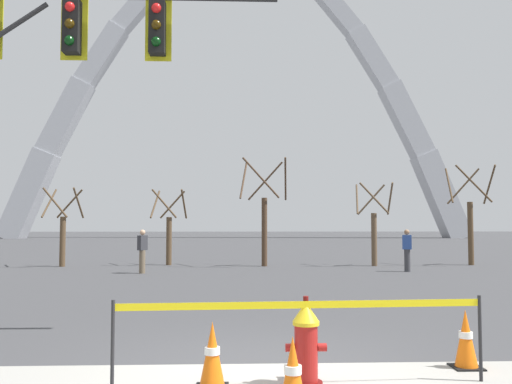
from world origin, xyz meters
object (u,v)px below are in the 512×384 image
traffic_cone_mid_sidewalk (293,376)px  pedestrian_standing_center (407,250)px  traffic_cone_curb_edge (466,339)px  monument_arch (238,102)px  traffic_cone_by_hydrant (212,356)px  traffic_signal_gantry (6,73)px  pedestrian_walking_left (142,251)px  fire_hydrant (306,343)px

traffic_cone_mid_sidewalk → pedestrian_standing_center: size_ratio=0.46×
traffic_cone_curb_edge → traffic_cone_mid_sidewalk: bearing=-146.8°
monument_arch → pedestrian_standing_center: (6.19, -48.24, -16.55)m
pedestrian_standing_center → traffic_cone_curb_edge: bearing=-105.0°
traffic_cone_by_hydrant → traffic_signal_gantry: size_ratio=0.11×
traffic_cone_mid_sidewalk → traffic_cone_curb_edge: bearing=33.2°
monument_arch → pedestrian_walking_left: monument_arch is taller
traffic_cone_curb_edge → pedestrian_walking_left: bearing=115.4°
traffic_cone_curb_edge → pedestrian_standing_center: size_ratio=0.46×
traffic_cone_by_hydrant → monument_arch: 64.77m
traffic_signal_gantry → pedestrian_walking_left: (0.37, 11.12, -3.45)m
pedestrian_walking_left → traffic_cone_curb_edge: bearing=-64.6°
traffic_cone_curb_edge → traffic_signal_gantry: traffic_signal_gantry is taller
pedestrian_standing_center → fire_hydrant: bearing=-111.9°
traffic_cone_curb_edge → monument_arch: monument_arch is taller
traffic_cone_by_hydrant → traffic_cone_curb_edge: (3.13, 0.72, 0.00)m
traffic_cone_mid_sidewalk → pedestrian_standing_center: bearing=68.4°
fire_hydrant → pedestrian_walking_left: 14.47m
traffic_cone_mid_sidewalk → pedestrian_walking_left: bearing=105.0°
traffic_cone_curb_edge → traffic_signal_gantry: bearing=162.4°
fire_hydrant → monument_arch: bearing=90.4°
fire_hydrant → traffic_cone_by_hydrant: fire_hydrant is taller
traffic_cone_mid_sidewalk → pedestrian_standing_center: 16.19m
fire_hydrant → traffic_cone_mid_sidewalk: size_ratio=1.36×
traffic_cone_by_hydrant → pedestrian_standing_center: size_ratio=0.46×
traffic_cone_by_hydrant → pedestrian_standing_center: (6.75, 14.25, 0.46)m
traffic_signal_gantry → monument_arch: (4.06, 59.66, 13.10)m
monument_arch → traffic_cone_by_hydrant: bearing=-90.5°
traffic_cone_curb_edge → traffic_cone_by_hydrant: bearing=-167.0°
traffic_cone_mid_sidewalk → traffic_signal_gantry: bearing=139.9°
traffic_cone_curb_edge → pedestrian_walking_left: 14.64m
traffic_cone_curb_edge → monument_arch: (-2.57, 61.77, 17.01)m
traffic_signal_gantry → monument_arch: size_ratio=0.11×
traffic_cone_curb_edge → pedestrian_walking_left: pedestrian_walking_left is taller
traffic_cone_mid_sidewalk → monument_arch: size_ratio=0.01×
traffic_cone_by_hydrant → traffic_cone_curb_edge: bearing=13.0°
pedestrian_standing_center → traffic_cone_mid_sidewalk: bearing=-111.6°
fire_hydrant → pedestrian_standing_center: bearing=68.1°
traffic_cone_by_hydrant → monument_arch: size_ratio=0.01×
fire_hydrant → traffic_cone_curb_edge: fire_hydrant is taller
traffic_cone_by_hydrant → pedestrian_standing_center: pedestrian_standing_center is taller
traffic_cone_mid_sidewalk → traffic_signal_gantry: (-4.30, 3.63, 3.91)m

